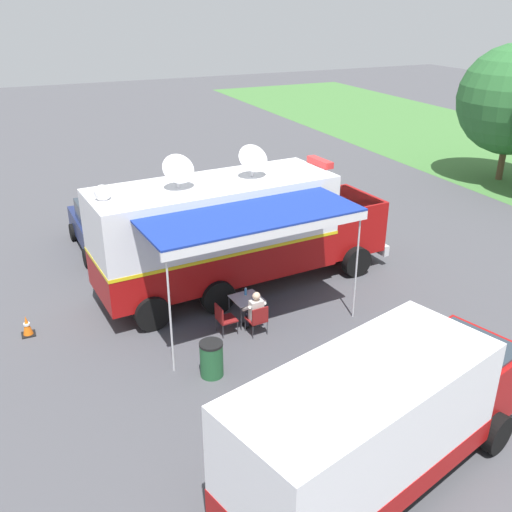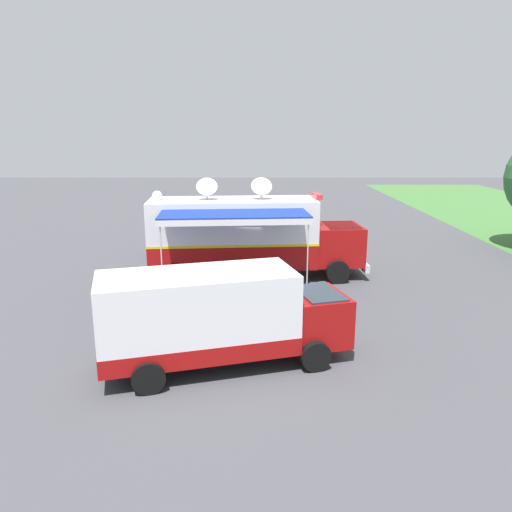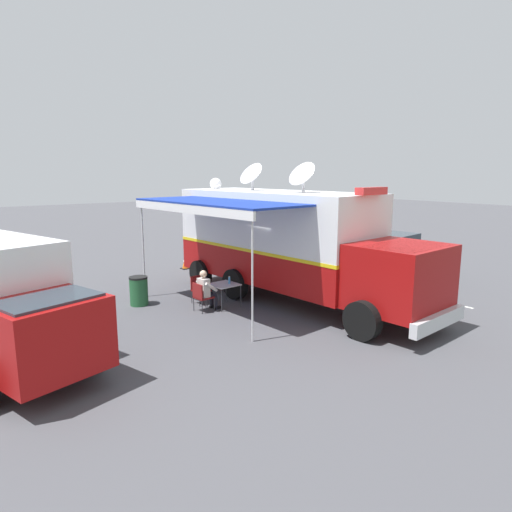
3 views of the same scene
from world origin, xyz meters
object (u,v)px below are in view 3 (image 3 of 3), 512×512
trash_bin (139,291)px  car_far_corner (320,246)px  traffic_cone (185,262)px  water_bottle (229,280)px  seated_responder (206,289)px  folding_chair_at_table (201,295)px  folding_chair_beside_table (199,287)px  car_behind_truck (389,256)px  command_truck (290,241)px  folding_table (224,286)px

trash_bin → car_far_corner: car_far_corner is taller
traffic_cone → water_bottle: bearing=74.7°
car_far_corner → seated_responder: bearing=19.4°
folding_chair_at_table → folding_chair_beside_table: 0.94m
folding_chair_beside_table → seated_responder: size_ratio=0.70×
car_behind_truck → water_bottle: bearing=-4.7°
folding_chair_at_table → seated_responder: 0.23m
command_truck → folding_chair_beside_table: (2.49, -1.48, -1.43)m
folding_chair_at_table → seated_responder: bearing=-175.6°
traffic_cone → car_far_corner: 5.95m
traffic_cone → seated_responder: bearing=67.4°
folding_table → folding_chair_beside_table: size_ratio=0.99×
folding_table → car_behind_truck: (-7.34, 0.64, 0.21)m
traffic_cone → trash_bin: bearing=46.3°
command_truck → water_bottle: size_ratio=43.08×
folding_chair_beside_table → seated_responder: seated_responder is taller
command_truck → folding_table: (2.12, -0.63, -1.27)m
water_bottle → car_behind_truck: size_ratio=0.05×
seated_responder → car_far_corner: car_far_corner is taller
command_truck → seated_responder: (2.73, -0.66, -1.30)m
seated_responder → trash_bin: (1.39, -1.76, -0.20)m
command_truck → car_far_corner: (-4.69, -3.28, -1.07)m
water_bottle → seated_responder: bearing=-5.6°
seated_responder → traffic_cone: bearing=-112.6°
folding_table → seated_responder: 0.61m
traffic_cone → car_behind_truck: car_behind_truck is taller
car_behind_truck → car_far_corner: bearing=-80.8°
folding_table → command_truck: bearing=163.4°
folding_table → water_bottle: 0.24m
folding_chair_at_table → car_far_corner: (-7.61, -2.63, 0.37)m
trash_bin → car_far_corner: 8.87m
traffic_cone → command_truck: bearing=93.3°
folding_chair_beside_table → traffic_cone: 5.31m
command_truck → car_behind_truck: bearing=179.9°
trash_bin → traffic_cone: size_ratio=1.57×
trash_bin → folding_chair_beside_table: bearing=150.1°
folding_chair_at_table → water_bottle: bearing=176.3°
folding_table → water_bottle: size_ratio=3.84×
seated_responder → folding_chair_beside_table: bearing=-106.5°
folding_chair_at_table → trash_bin: bearing=-55.8°
folding_table → folding_chair_beside_table: 0.94m
folding_chair_at_table → traffic_cone: bearing=-114.1°
seated_responder → car_far_corner: 7.87m
command_truck → folding_chair_at_table: (2.92, -0.65, -1.43)m
command_truck → trash_bin: (4.12, -2.42, -1.49)m
folding_table → seated_responder: bearing=-3.0°
folding_table → folding_chair_beside_table: bearing=-66.5°
seated_responder → trash_bin: bearing=-51.6°
car_far_corner → water_bottle: bearing=22.1°
car_behind_truck → folding_table: bearing=-5.0°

